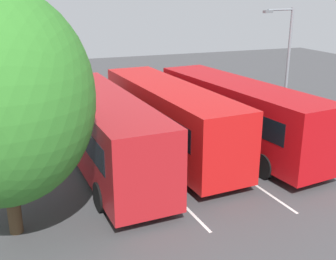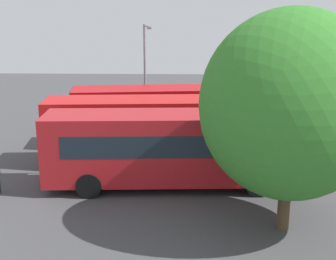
# 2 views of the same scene
# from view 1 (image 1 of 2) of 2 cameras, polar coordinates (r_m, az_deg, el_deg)

# --- Properties ---
(ground_plane) EXTENTS (67.29, 67.29, 0.00)m
(ground_plane) POSITION_cam_1_polar(r_m,az_deg,el_deg) (20.11, 0.82, -3.62)
(ground_plane) COLOR #424244
(bus_far_left) EXTENTS (11.46, 3.87, 3.37)m
(bus_far_left) POSITION_cam_1_polar(r_m,az_deg,el_deg) (20.98, 9.49, 2.43)
(bus_far_left) COLOR #B70C11
(bus_far_left) RESTS_ON ground
(bus_center_left) EXTENTS (11.39, 3.32, 3.37)m
(bus_center_left) POSITION_cam_1_polar(r_m,az_deg,el_deg) (20.05, 0.02, 1.95)
(bus_center_left) COLOR red
(bus_center_left) RESTS_ON ground
(bus_center_right) EXTENTS (11.36, 3.14, 3.37)m
(bus_center_right) POSITION_cam_1_polar(r_m,az_deg,el_deg) (18.27, -8.87, 0.09)
(bus_center_right) COLOR #AD191E
(bus_center_right) RESTS_ON ground
(pedestrian) EXTENTS (0.40, 0.40, 1.75)m
(pedestrian) POSITION_cam_1_polar(r_m,az_deg,el_deg) (25.53, -14.65, 3.00)
(pedestrian) COLOR #232833
(pedestrian) RESTS_ON ground
(street_lamp) EXTENTS (0.68, 2.24, 6.82)m
(street_lamp) POSITION_cam_1_polar(r_m,az_deg,el_deg) (24.07, 15.91, 9.11)
(street_lamp) COLOR gray
(street_lamp) RESTS_ON ground
(lane_stripe_outer_left) EXTENTS (13.52, 0.84, 0.01)m
(lane_stripe_outer_left) POSITION_cam_1_polar(r_m,az_deg,el_deg) (20.77, 5.28, -2.96)
(lane_stripe_outer_left) COLOR silver
(lane_stripe_outer_left) RESTS_ON ground
(lane_stripe_inner_left) EXTENTS (13.52, 0.84, 0.01)m
(lane_stripe_inner_left) POSITION_cam_1_polar(r_m,az_deg,el_deg) (19.58, -3.91, -4.27)
(lane_stripe_inner_left) COLOR silver
(lane_stripe_inner_left) RESTS_ON ground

